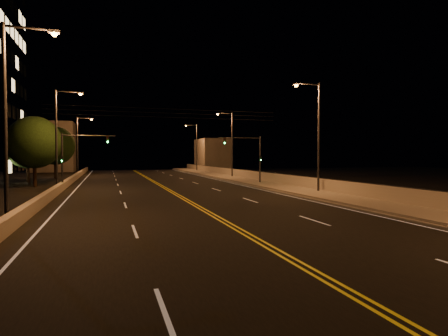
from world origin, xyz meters
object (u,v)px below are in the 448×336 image
object	(u,v)px
streetlight_1	(316,130)
streetlight_2	(230,140)
streetlight_4	(11,110)
streetlight_3	(195,145)
tree_2	(55,146)
tree_1	(27,148)
traffic_signal_left	(74,153)
tree_0	(34,142)
streetlight_6	(79,142)
traffic_signal_right	(251,154)
streetlight_5	(59,133)

from	to	relation	value
streetlight_1	streetlight_2	world-z (taller)	same
streetlight_2	streetlight_4	world-z (taller)	same
streetlight_3	tree_2	xyz separation A→B (m)	(-24.34, -15.18, -0.75)
streetlight_2	tree_1	xyz separation A→B (m)	(-26.52, -0.39, -1.30)
streetlight_2	tree_1	world-z (taller)	streetlight_2
streetlight_2	traffic_signal_left	xyz separation A→B (m)	(-20.26, -12.32, -1.96)
streetlight_1	tree_1	bearing A→B (deg)	139.12
streetlight_3	tree_0	world-z (taller)	streetlight_3
streetlight_2	streetlight_6	xyz separation A→B (m)	(-21.46, 13.64, 0.00)
streetlight_1	traffic_signal_left	distance (m)	23.15
streetlight_1	traffic_signal_left	xyz separation A→B (m)	(-20.26, 11.03, -1.96)
traffic_signal_left	streetlight_6	bearing A→B (deg)	92.65
streetlight_4	traffic_signal_left	xyz separation A→B (m)	(1.20, 19.50, -1.96)
streetlight_2	tree_1	distance (m)	26.56
streetlight_1	tree_2	bearing A→B (deg)	128.47
streetlight_4	tree_0	size ratio (longest dim) A/B	1.27
streetlight_2	traffic_signal_right	world-z (taller)	streetlight_2
streetlight_1	streetlight_6	xyz separation A→B (m)	(-21.46, 36.99, 0.00)
traffic_signal_right	tree_0	world-z (taller)	tree_0
traffic_signal_right	tree_0	xyz separation A→B (m)	(-22.94, 4.67, 1.19)
streetlight_4	traffic_signal_right	distance (m)	27.90
streetlight_4	tree_1	distance (m)	31.86
streetlight_5	tree_0	xyz separation A→B (m)	(-3.07, 5.48, -0.77)
streetlight_1	streetlight_3	distance (m)	45.81
streetlight_6	traffic_signal_left	size ratio (longest dim) A/B	1.74
streetlight_6	tree_1	xyz separation A→B (m)	(-5.06, -14.03, -1.30)
streetlight_1	streetlight_5	bearing A→B (deg)	154.54
streetlight_5	streetlight_6	distance (m)	26.77
streetlight_1	traffic_signal_left	bearing A→B (deg)	151.45
streetlight_2	tree_2	size ratio (longest dim) A/B	1.27
streetlight_3	tree_2	bearing A→B (deg)	-148.04
streetlight_1	streetlight_2	size ratio (longest dim) A/B	1.00
streetlight_4	streetlight_1	bearing A→B (deg)	21.54
streetlight_2	streetlight_3	size ratio (longest dim) A/B	1.00
streetlight_2	streetlight_4	size ratio (longest dim) A/B	1.00
streetlight_3	tree_2	world-z (taller)	streetlight_3
tree_2	tree_1	bearing A→B (deg)	-105.91
streetlight_6	tree_0	bearing A→B (deg)	-98.22
traffic_signal_left	tree_1	distance (m)	13.49
streetlight_3	tree_1	size ratio (longest dim) A/B	1.44
streetlight_5	traffic_signal_left	size ratio (longest dim) A/B	1.74
traffic_signal_right	tree_1	distance (m)	27.64
streetlight_5	tree_2	xyz separation A→B (m)	(-2.87, 20.40, -0.75)
streetlight_1	tree_2	distance (m)	39.12
tree_0	streetlight_4	bearing A→B (deg)	-82.75
streetlight_4	streetlight_2	bearing A→B (deg)	56.00
streetlight_1	streetlight_4	size ratio (longest dim) A/B	1.00
streetlight_1	streetlight_6	distance (m)	42.76
streetlight_3	streetlight_6	bearing A→B (deg)	-157.66
streetlight_5	streetlight_1	bearing A→B (deg)	-25.46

